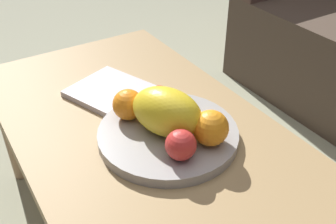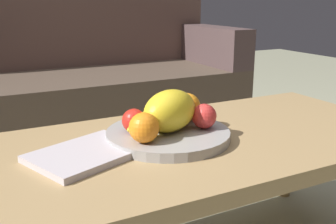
{
  "view_description": "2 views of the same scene",
  "coord_description": "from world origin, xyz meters",
  "px_view_note": "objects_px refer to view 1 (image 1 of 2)",
  "views": [
    {
      "loc": [
        0.56,
        -0.35,
        1.0
      ],
      "look_at": [
        -0.05,
        0.03,
        0.5
      ],
      "focal_mm": 42.24,
      "sensor_mm": 36.0,
      "label": 1
    },
    {
      "loc": [
        -0.51,
        -0.85,
        0.78
      ],
      "look_at": [
        -0.05,
        0.03,
        0.5
      ],
      "focal_mm": 42.64,
      "sensor_mm": 36.0,
      "label": 2
    }
  ],
  "objects_px": {
    "fruit_bowl": "(168,134)",
    "orange_front": "(211,128)",
    "banana_bunch": "(170,111)",
    "orange_left": "(128,105)",
    "melon_large_front": "(167,112)",
    "apple_front": "(182,144)",
    "apple_left": "(159,98)",
    "coffee_table": "(170,170)",
    "magazine": "(118,94)"
  },
  "relations": [
    {
      "from": "fruit_bowl",
      "to": "orange_front",
      "type": "xyz_separation_m",
      "value": [
        0.09,
        0.05,
        0.05
      ]
    },
    {
      "from": "melon_large_front",
      "to": "orange_front",
      "type": "relative_size",
      "value": 2.13
    },
    {
      "from": "fruit_bowl",
      "to": "magazine",
      "type": "height_order",
      "value": "fruit_bowl"
    },
    {
      "from": "fruit_bowl",
      "to": "orange_front",
      "type": "relative_size",
      "value": 4.1
    },
    {
      "from": "orange_front",
      "to": "orange_left",
      "type": "relative_size",
      "value": 1.08
    },
    {
      "from": "melon_large_front",
      "to": "fruit_bowl",
      "type": "bearing_deg",
      "value": 120.69
    },
    {
      "from": "magazine",
      "to": "apple_left",
      "type": "bearing_deg",
      "value": -2.28
    },
    {
      "from": "fruit_bowl",
      "to": "melon_large_front",
      "type": "bearing_deg",
      "value": -59.31
    },
    {
      "from": "fruit_bowl",
      "to": "apple_front",
      "type": "height_order",
      "value": "apple_front"
    },
    {
      "from": "orange_left",
      "to": "apple_front",
      "type": "height_order",
      "value": "orange_left"
    },
    {
      "from": "coffee_table",
      "to": "fruit_bowl",
      "type": "height_order",
      "value": "fruit_bowl"
    },
    {
      "from": "apple_left",
      "to": "banana_bunch",
      "type": "distance_m",
      "value": 0.05
    },
    {
      "from": "fruit_bowl",
      "to": "orange_left",
      "type": "xyz_separation_m",
      "value": [
        -0.09,
        -0.05,
        0.05
      ]
    },
    {
      "from": "melon_large_front",
      "to": "magazine",
      "type": "bearing_deg",
      "value": -176.24
    },
    {
      "from": "magazine",
      "to": "orange_left",
      "type": "bearing_deg",
      "value": -35.23
    },
    {
      "from": "melon_large_front",
      "to": "apple_left",
      "type": "relative_size",
      "value": 2.71
    },
    {
      "from": "fruit_bowl",
      "to": "banana_bunch",
      "type": "xyz_separation_m",
      "value": [
        -0.03,
        0.02,
        0.04
      ]
    },
    {
      "from": "melon_large_front",
      "to": "apple_front",
      "type": "bearing_deg",
      "value": -11.36
    },
    {
      "from": "fruit_bowl",
      "to": "apple_left",
      "type": "height_order",
      "value": "apple_left"
    },
    {
      "from": "coffee_table",
      "to": "melon_large_front",
      "type": "bearing_deg",
      "value": 155.7
    },
    {
      "from": "coffee_table",
      "to": "orange_front",
      "type": "bearing_deg",
      "value": 67.15
    },
    {
      "from": "orange_front",
      "to": "magazine",
      "type": "height_order",
      "value": "orange_front"
    },
    {
      "from": "banana_bunch",
      "to": "magazine",
      "type": "distance_m",
      "value": 0.2
    },
    {
      "from": "coffee_table",
      "to": "orange_left",
      "type": "bearing_deg",
      "value": -169.81
    },
    {
      "from": "orange_front",
      "to": "apple_left",
      "type": "relative_size",
      "value": 1.27
    },
    {
      "from": "orange_left",
      "to": "apple_left",
      "type": "distance_m",
      "value": 0.08
    },
    {
      "from": "orange_front",
      "to": "banana_bunch",
      "type": "bearing_deg",
      "value": -165.87
    },
    {
      "from": "melon_large_front",
      "to": "orange_left",
      "type": "height_order",
      "value": "melon_large_front"
    },
    {
      "from": "coffee_table",
      "to": "fruit_bowl",
      "type": "bearing_deg",
      "value": 152.36
    },
    {
      "from": "coffee_table",
      "to": "magazine",
      "type": "xyz_separation_m",
      "value": [
        -0.28,
        0.01,
        0.05
      ]
    },
    {
      "from": "melon_large_front",
      "to": "orange_front",
      "type": "bearing_deg",
      "value": 35.29
    },
    {
      "from": "orange_left",
      "to": "magazine",
      "type": "distance_m",
      "value": 0.15
    },
    {
      "from": "melon_large_front",
      "to": "apple_left",
      "type": "bearing_deg",
      "value": 159.61
    },
    {
      "from": "fruit_bowl",
      "to": "apple_front",
      "type": "bearing_deg",
      "value": -14.01
    },
    {
      "from": "orange_left",
      "to": "magazine",
      "type": "relative_size",
      "value": 0.29
    },
    {
      "from": "apple_left",
      "to": "magazine",
      "type": "height_order",
      "value": "apple_left"
    },
    {
      "from": "orange_front",
      "to": "banana_bunch",
      "type": "height_order",
      "value": "orange_front"
    },
    {
      "from": "orange_left",
      "to": "banana_bunch",
      "type": "bearing_deg",
      "value": 51.94
    },
    {
      "from": "orange_front",
      "to": "banana_bunch",
      "type": "relative_size",
      "value": 0.45
    },
    {
      "from": "magazine",
      "to": "melon_large_front",
      "type": "bearing_deg",
      "value": -17.3
    },
    {
      "from": "apple_front",
      "to": "magazine",
      "type": "xyz_separation_m",
      "value": [
        -0.32,
        0.0,
        -0.05
      ]
    },
    {
      "from": "fruit_bowl",
      "to": "magazine",
      "type": "relative_size",
      "value": 1.3
    },
    {
      "from": "banana_bunch",
      "to": "melon_large_front",
      "type": "bearing_deg",
      "value": -40.69
    },
    {
      "from": "melon_large_front",
      "to": "banana_bunch",
      "type": "xyz_separation_m",
      "value": [
        -0.03,
        0.03,
        -0.03
      ]
    },
    {
      "from": "apple_front",
      "to": "fruit_bowl",
      "type": "bearing_deg",
      "value": 165.99
    },
    {
      "from": "orange_left",
      "to": "melon_large_front",
      "type": "bearing_deg",
      "value": 26.88
    },
    {
      "from": "melon_large_front",
      "to": "orange_front",
      "type": "distance_m",
      "value": 0.1
    },
    {
      "from": "melon_large_front",
      "to": "coffee_table",
      "type": "bearing_deg",
      "value": -24.3
    },
    {
      "from": "orange_left",
      "to": "apple_front",
      "type": "relative_size",
      "value": 1.11
    },
    {
      "from": "melon_large_front",
      "to": "apple_front",
      "type": "distance_m",
      "value": 0.09
    }
  ]
}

